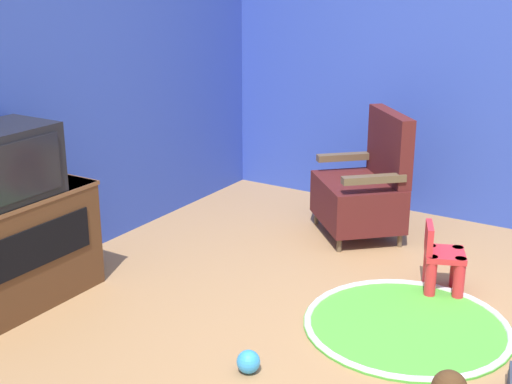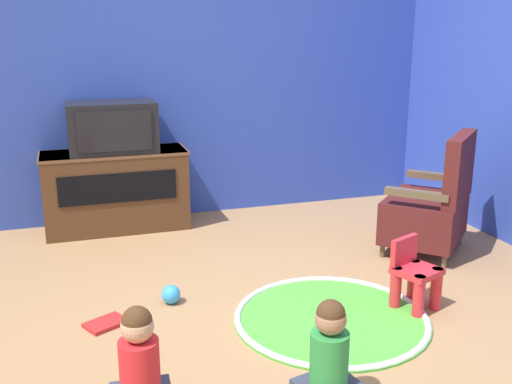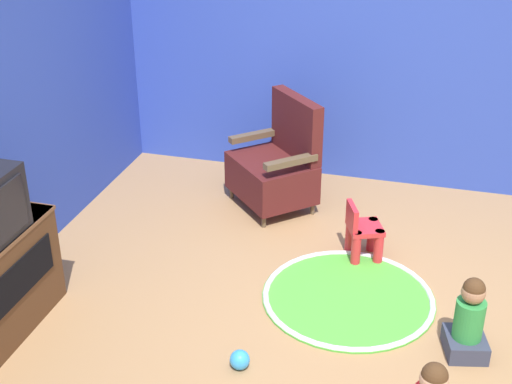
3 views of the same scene
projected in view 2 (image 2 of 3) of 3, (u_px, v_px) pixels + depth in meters
The scene contains 12 objects.
ground_plane at pixel (276, 319), 3.48m from camera, with size 30.00×30.00×0.00m, color #9E754C.
wall_back at pixel (149, 73), 5.08m from camera, with size 5.28×0.12×2.52m.
tv_cabinet at pixel (116, 189), 4.95m from camera, with size 1.17×0.45×0.66m.
television at pixel (112, 127), 4.80m from camera, with size 0.69×0.43×0.40m.
black_armchair at pixel (431, 207), 4.44m from camera, with size 0.84×0.83×0.91m.
yellow_kid_chair at pixel (414, 278), 3.57m from camera, with size 0.31×0.31×0.43m.
play_mat at pixel (331, 318), 3.47m from camera, with size 1.14×1.14×0.04m.
child_watching_left at pixel (329, 361), 2.63m from camera, with size 0.31×0.28×0.51m.
child_watching_center at pixel (140, 370), 2.55m from camera, with size 0.28×0.25×0.52m.
toy_ball at pixel (171, 294), 3.66m from camera, with size 0.12×0.12×0.12m.
book at pixel (106, 323), 3.40m from camera, with size 0.27×0.24×0.02m.
remote_control at pixel (145, 354), 3.09m from camera, with size 0.08×0.16×0.02m.
Camera 2 is at (-1.08, -2.97, 1.64)m, focal length 42.00 mm.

